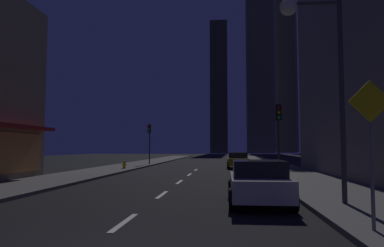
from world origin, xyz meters
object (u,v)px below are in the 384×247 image
object	(u,v)px
traffic_light_near_right	(279,124)
fire_hydrant_far_left	(124,165)
car_parked_near	(258,182)
street_lamp_right	(314,48)
traffic_light_far_left	(149,135)
pedestrian_crossing_sign	(371,141)
car_parked_far	(238,160)

from	to	relation	value
traffic_light_near_right	fire_hydrant_far_left	bearing A→B (deg)	143.47
traffic_light_near_right	car_parked_near	bearing A→B (deg)	-102.89
fire_hydrant_far_left	street_lamp_right	distance (m)	21.08
traffic_light_far_left	pedestrian_crossing_sign	xyz separation A→B (m)	(11.10, -28.57, -1.18)
traffic_light_near_right	street_lamp_right	size ratio (longest dim) A/B	0.64
traffic_light_near_right	car_parked_far	bearing A→B (deg)	98.79
traffic_light_far_left	pedestrian_crossing_sign	size ratio (longest dim) A/B	1.33
car_parked_near	car_parked_far	bearing A→B (deg)	90.00
car_parked_near	traffic_light_near_right	bearing A→B (deg)	77.11
car_parked_far	traffic_light_near_right	world-z (taller)	traffic_light_near_right
car_parked_far	traffic_light_far_left	xyz separation A→B (m)	(-9.10, 3.85, 2.45)
traffic_light_far_left	pedestrian_crossing_sign	world-z (taller)	traffic_light_far_left
car_parked_far	traffic_light_far_left	bearing A→B (deg)	157.07
car_parked_near	traffic_light_near_right	xyz separation A→B (m)	(1.90, 8.30, 2.45)
traffic_light_near_right	pedestrian_crossing_sign	distance (m)	12.49
traffic_light_far_left	street_lamp_right	bearing A→B (deg)	-66.40
traffic_light_near_right	pedestrian_crossing_sign	xyz separation A→B (m)	(0.10, -12.43, -1.18)
fire_hydrant_far_left	street_lamp_right	world-z (taller)	street_lamp_right
car_parked_near	street_lamp_right	size ratio (longest dim) A/B	0.64
fire_hydrant_far_left	pedestrian_crossing_sign	bearing A→B (deg)	-61.15
street_lamp_right	traffic_light_far_left	bearing A→B (deg)	113.60
traffic_light_far_left	car_parked_near	bearing A→B (deg)	-69.58
street_lamp_right	pedestrian_crossing_sign	xyz separation A→B (m)	(0.22, -3.67, -3.05)
car_parked_far	traffic_light_far_left	size ratio (longest dim) A/B	1.01
pedestrian_crossing_sign	car_parked_far	bearing A→B (deg)	94.62
fire_hydrant_far_left	traffic_light_far_left	bearing A→B (deg)	87.03
traffic_light_far_left	fire_hydrant_far_left	bearing A→B (deg)	-92.97
car_parked_near	pedestrian_crossing_sign	world-z (taller)	pedestrian_crossing_sign
car_parked_far	street_lamp_right	bearing A→B (deg)	-85.17
car_parked_far	street_lamp_right	xyz separation A→B (m)	(1.78, -21.05, 4.33)
street_lamp_right	fire_hydrant_far_left	bearing A→B (deg)	123.25
car_parked_far	traffic_light_near_right	size ratio (longest dim) A/B	1.01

